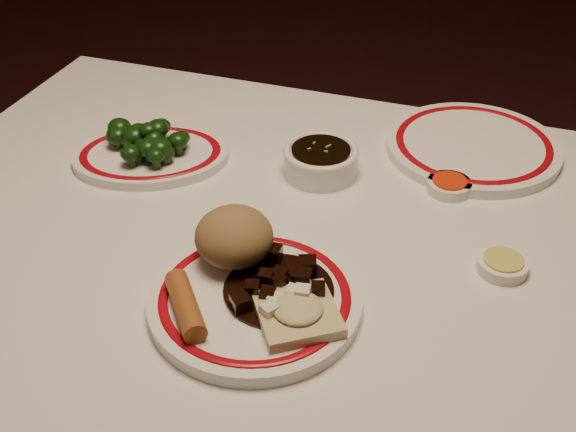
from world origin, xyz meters
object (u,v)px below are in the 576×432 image
(main_plate, at_px, (255,300))
(dining_table, at_px, (296,304))
(rice_mound, at_px, (234,237))
(broccoli_plate, at_px, (151,155))
(broccoli_pile, at_px, (146,139))
(soy_bowl, at_px, (321,162))
(fried_wonton, at_px, (298,312))
(spring_roll, at_px, (185,305))
(stirfry_heap, at_px, (280,285))

(main_plate, bearing_deg, dining_table, 83.24)
(main_plate, distance_m, rice_mound, 0.08)
(broccoli_plate, height_order, broccoli_pile, broccoli_pile)
(dining_table, relative_size, soy_bowl, 10.84)
(main_plate, bearing_deg, broccoli_pile, 137.30)
(main_plate, height_order, broccoli_pile, broccoli_pile)
(rice_mound, distance_m, fried_wonton, 0.13)
(spring_roll, bearing_deg, rice_mound, 43.78)
(main_plate, distance_m, broccoli_pile, 0.37)
(main_plate, xyz_separation_m, soy_bowl, (-0.01, 0.30, 0.01))
(dining_table, bearing_deg, rice_mound, -136.57)
(dining_table, xyz_separation_m, soy_bowl, (-0.02, 0.19, 0.11))
(rice_mound, height_order, stirfry_heap, rice_mound)
(spring_roll, xyz_separation_m, broccoli_pile, (-0.21, 0.31, 0.01))
(dining_table, relative_size, main_plate, 4.10)
(broccoli_plate, bearing_deg, main_plate, -43.34)
(main_plate, relative_size, stirfry_heap, 2.24)
(rice_mound, relative_size, broccoli_plate, 0.33)
(broccoli_pile, bearing_deg, dining_table, -25.89)
(fried_wonton, relative_size, stirfry_heap, 0.93)
(soy_bowl, bearing_deg, spring_roll, -98.13)
(spring_roll, relative_size, soy_bowl, 0.90)
(broccoli_plate, xyz_separation_m, broccoli_pile, (-0.00, -0.00, 0.03))
(dining_table, distance_m, fried_wonton, 0.19)
(fried_wonton, bearing_deg, dining_table, 109.07)
(main_plate, distance_m, soy_bowl, 0.30)
(rice_mound, bearing_deg, soy_bowl, 81.79)
(rice_mound, relative_size, spring_roll, 0.97)
(dining_table, xyz_separation_m, fried_wonton, (0.05, -0.13, 0.12))
(dining_table, xyz_separation_m, broccoli_plate, (-0.28, 0.14, 0.10))
(dining_table, bearing_deg, broccoli_plate, 153.44)
(main_plate, distance_m, spring_roll, 0.09)
(dining_table, relative_size, spring_roll, 12.08)
(stirfry_heap, height_order, soy_bowl, stirfry_heap)
(rice_mound, height_order, broccoli_pile, rice_mound)
(rice_mound, height_order, spring_roll, rice_mound)
(rice_mound, xyz_separation_m, broccoli_plate, (-0.22, 0.20, -0.04))
(main_plate, height_order, broccoli_plate, main_plate)
(main_plate, xyz_separation_m, rice_mound, (-0.05, 0.06, 0.04))
(dining_table, xyz_separation_m, spring_roll, (-0.08, -0.17, 0.12))
(main_plate, height_order, spring_roll, spring_roll)
(fried_wonton, distance_m, soy_bowl, 0.33)
(rice_mound, distance_m, soy_bowl, 0.25)
(stirfry_heap, relative_size, broccoli_plate, 0.45)
(spring_roll, xyz_separation_m, fried_wonton, (0.12, 0.03, -0.00))
(stirfry_heap, bearing_deg, broccoli_plate, 141.16)
(broccoli_plate, bearing_deg, fried_wonton, -39.88)
(fried_wonton, bearing_deg, broccoli_plate, 140.12)
(dining_table, distance_m, broccoli_plate, 0.33)
(dining_table, bearing_deg, soy_bowl, 97.35)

